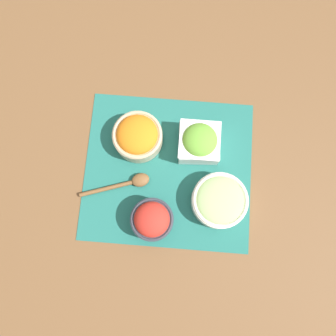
{
  "coord_description": "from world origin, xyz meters",
  "views": [
    {
      "loc": [
        -0.01,
        0.18,
        0.94
      ],
      "look_at": [
        0.0,
        0.0,
        0.03
      ],
      "focal_mm": 35.0,
      "sensor_mm": 36.0,
      "label": 1
    }
  ],
  "objects_px": {
    "lettuce_bowl": "(199,142)",
    "cucumber_bowl": "(219,201)",
    "wooden_spoon": "(129,183)",
    "tomato_bowl": "(152,220)",
    "carrot_bowl": "(138,136)"
  },
  "relations": [
    {
      "from": "lettuce_bowl",
      "to": "cucumber_bowl",
      "type": "bearing_deg",
      "value": 112.74
    },
    {
      "from": "lettuce_bowl",
      "to": "wooden_spoon",
      "type": "xyz_separation_m",
      "value": [
        0.19,
        0.13,
        -0.04
      ]
    },
    {
      "from": "tomato_bowl",
      "to": "carrot_bowl",
      "type": "relative_size",
      "value": 0.82
    },
    {
      "from": "lettuce_bowl",
      "to": "cucumber_bowl",
      "type": "xyz_separation_m",
      "value": [
        -0.07,
        0.16,
        -0.01
      ]
    },
    {
      "from": "lettuce_bowl",
      "to": "cucumber_bowl",
      "type": "height_order",
      "value": "lettuce_bowl"
    },
    {
      "from": "cucumber_bowl",
      "to": "wooden_spoon",
      "type": "height_order",
      "value": "cucumber_bowl"
    },
    {
      "from": "lettuce_bowl",
      "to": "wooden_spoon",
      "type": "bearing_deg",
      "value": 33.74
    },
    {
      "from": "tomato_bowl",
      "to": "wooden_spoon",
      "type": "distance_m",
      "value": 0.13
    },
    {
      "from": "wooden_spoon",
      "to": "tomato_bowl",
      "type": "bearing_deg",
      "value": 127.82
    },
    {
      "from": "tomato_bowl",
      "to": "wooden_spoon",
      "type": "xyz_separation_m",
      "value": [
        0.08,
        -0.1,
        -0.03
      ]
    },
    {
      "from": "carrot_bowl",
      "to": "wooden_spoon",
      "type": "bearing_deg",
      "value": 83.56
    },
    {
      "from": "tomato_bowl",
      "to": "lettuce_bowl",
      "type": "bearing_deg",
      "value": -116.48
    },
    {
      "from": "carrot_bowl",
      "to": "lettuce_bowl",
      "type": "bearing_deg",
      "value": 178.59
    },
    {
      "from": "tomato_bowl",
      "to": "cucumber_bowl",
      "type": "bearing_deg",
      "value": -159.63
    },
    {
      "from": "cucumber_bowl",
      "to": "wooden_spoon",
      "type": "distance_m",
      "value": 0.26
    }
  ]
}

